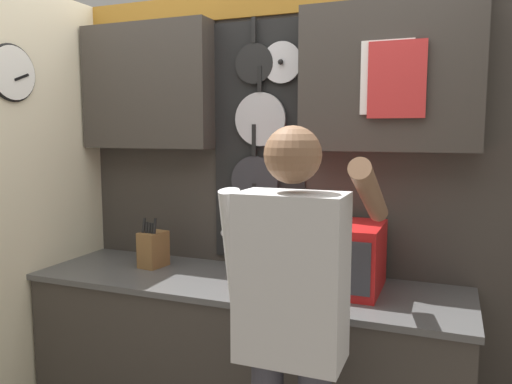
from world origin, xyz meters
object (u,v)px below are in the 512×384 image
Objects in this scene: knife_block at (153,249)px; microwave at (332,255)px; utensil_crock at (265,262)px; person at (292,312)px.

microwave is at bearing -0.04° from knife_block.
person is at bearing -61.55° from utensil_crock.
microwave is 0.35m from utensil_crock.
utensil_crock is at bearing 179.86° from microwave.
knife_block is 0.80× the size of utensil_crock.
knife_block is at bearing 147.53° from person.
person is (1.00, -0.64, -0.00)m from knife_block.
microwave is 0.28× the size of person.
utensil_crock is at bearing 0.02° from knife_block.
utensil_crock is at bearing 118.45° from person.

